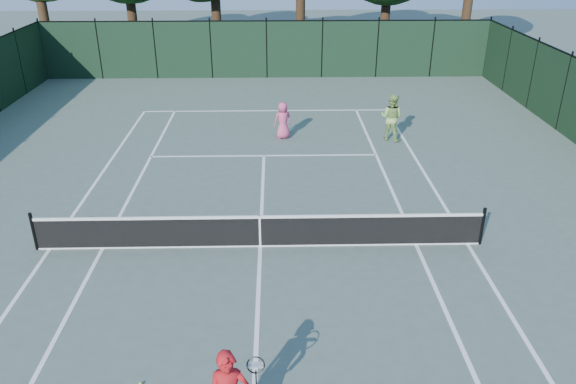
{
  "coord_description": "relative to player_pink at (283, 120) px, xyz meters",
  "views": [
    {
      "loc": [
        0.43,
        -12.68,
        7.64
      ],
      "look_at": [
        0.75,
        1.0,
        1.1
      ],
      "focal_mm": 35.0,
      "sensor_mm": 36.0,
      "label": 1
    }
  ],
  "objects": [
    {
      "name": "baseline_far",
      "position": [
        -0.72,
        3.61,
        -0.73
      ],
      "size": [
        10.97,
        0.1,
        0.01
      ],
      "primitive_type": "cube",
      "color": "white",
      "rests_on": "ground"
    },
    {
      "name": "sideline_doubles_left",
      "position": [
        -6.21,
        -8.27,
        -0.73
      ],
      "size": [
        0.1,
        23.77,
        0.01
      ],
      "primitive_type": "cube",
      "color": "white",
      "rests_on": "ground"
    },
    {
      "name": "ground",
      "position": [
        -0.72,
        -8.27,
        -0.73
      ],
      "size": [
        90.0,
        90.0,
        0.0
      ],
      "primitive_type": "plane",
      "color": "#4B5C52",
      "rests_on": "ground"
    },
    {
      "name": "player_green",
      "position": [
        4.19,
        -0.29,
        0.18
      ],
      "size": [
        1.11,
        1.04,
        1.82
      ],
      "rotation": [
        0.0,
        0.0,
        2.61
      ],
      "color": "#95BE5F",
      "rests_on": "ground"
    },
    {
      "name": "player_pink",
      "position": [
        0.0,
        0.0,
        0.0
      ],
      "size": [
        0.82,
        0.65,
        1.46
      ],
      "rotation": [
        0.0,
        0.0,
        3.43
      ],
      "color": "#CF4977",
      "rests_on": "ground"
    },
    {
      "name": "service_line_far",
      "position": [
        -0.72,
        -1.87,
        -0.73
      ],
      "size": [
        8.23,
        0.1,
        0.01
      ],
      "primitive_type": "cube",
      "color": "white",
      "rests_on": "ground"
    },
    {
      "name": "sideline_singles_left",
      "position": [
        -4.84,
        -8.27,
        -0.73
      ],
      "size": [
        0.1,
        23.77,
        0.01
      ],
      "primitive_type": "cube",
      "color": "white",
      "rests_on": "ground"
    },
    {
      "name": "loose_ball_midcourt",
      "position": [
        -2.82,
        -13.15,
        -0.7
      ],
      "size": [
        0.07,
        0.07,
        0.07
      ],
      "primitive_type": "sphere",
      "color": "#CCE62F",
      "rests_on": "ground"
    },
    {
      "name": "sideline_doubles_right",
      "position": [
        4.76,
        -8.27,
        -0.73
      ],
      "size": [
        0.1,
        23.77,
        0.01
      ],
      "primitive_type": "cube",
      "color": "white",
      "rests_on": "ground"
    },
    {
      "name": "tennis_net",
      "position": [
        -0.72,
        -8.27,
        -0.25
      ],
      "size": [
        11.69,
        0.09,
        1.06
      ],
      "color": "black",
      "rests_on": "ground"
    },
    {
      "name": "sideline_singles_right",
      "position": [
        3.39,
        -8.27,
        -0.73
      ],
      "size": [
        0.1,
        23.77,
        0.01
      ],
      "primitive_type": "cube",
      "color": "white",
      "rests_on": "ground"
    },
    {
      "name": "center_service_line",
      "position": [
        -0.72,
        -8.27,
        -0.73
      ],
      "size": [
        0.1,
        12.8,
        0.01
      ],
      "primitive_type": "cube",
      "color": "white",
      "rests_on": "ground"
    },
    {
      "name": "fence_far",
      "position": [
        -0.72,
        9.73,
        0.77
      ],
      "size": [
        24.0,
        0.05,
        3.0
      ],
      "primitive_type": "cube",
      "color": "black",
      "rests_on": "ground"
    }
  ]
}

